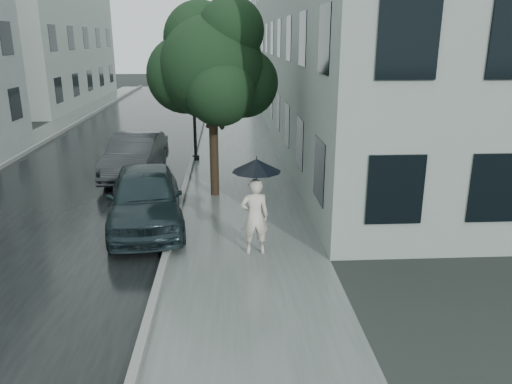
{
  "coord_description": "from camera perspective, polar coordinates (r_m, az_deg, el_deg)",
  "views": [
    {
      "loc": [
        -0.18,
        -8.29,
        4.65
      ],
      "look_at": [
        0.44,
        2.45,
        1.3
      ],
      "focal_mm": 35.0,
      "sensor_mm": 36.0,
      "label": 1
    }
  ],
  "objects": [
    {
      "name": "street_tree",
      "position": [
        14.87,
        -5.06,
        14.16
      ],
      "size": [
        3.89,
        3.54,
        5.75
      ],
      "color": "#332619",
      "rests_on": "ground"
    },
    {
      "name": "building_near",
      "position": [
        28.36,
        8.57,
        16.81
      ],
      "size": [
        7.02,
        36.0,
        9.0
      ],
      "color": "gray",
      "rests_on": "ground"
    },
    {
      "name": "car_far",
      "position": [
        17.83,
        -13.59,
        4.09
      ],
      "size": [
        1.78,
        4.45,
        1.44
      ],
      "primitive_type": "imported",
      "rotation": [
        0.0,
        0.0,
        -0.06
      ],
      "color": "#26292C",
      "rests_on": "ground"
    },
    {
      "name": "asphalt_road",
      "position": [
        21.39,
        -16.48,
        4.02
      ],
      "size": [
        6.85,
        60.0,
        0.0
      ],
      "primitive_type": "cube",
      "color": "black",
      "rests_on": "ground"
    },
    {
      "name": "sidewalk",
      "position": [
        20.82,
        -2.03,
        4.39
      ],
      "size": [
        3.5,
        60.0,
        0.01
      ],
      "primitive_type": "cube",
      "color": "slate",
      "rests_on": "ground"
    },
    {
      "name": "kerb_far",
      "position": [
        22.43,
        -25.25,
        3.86
      ],
      "size": [
        0.15,
        60.0,
        0.15
      ],
      "primitive_type": "cube",
      "color": "slate",
      "rests_on": "ground"
    },
    {
      "name": "car_near",
      "position": [
        12.94,
        -12.55,
        -0.57
      ],
      "size": [
        2.44,
        4.7,
        1.53
      ],
      "primitive_type": "imported",
      "rotation": [
        0.0,
        0.0,
        0.15
      ],
      "color": "#19262A",
      "rests_on": "ground"
    },
    {
      "name": "umbrella",
      "position": [
        10.62,
        0.06,
        3.06
      ],
      "size": [
        1.42,
        1.42,
        1.29
      ],
      "rotation": [
        0.0,
        0.0,
        0.43
      ],
      "color": "black",
      "rests_on": "ground"
    },
    {
      "name": "kerb_near",
      "position": [
        20.85,
        -7.07,
        4.48
      ],
      "size": [
        0.15,
        60.0,
        0.15
      ],
      "primitive_type": "cube",
      "color": "slate",
      "rests_on": "ground"
    },
    {
      "name": "building_far_b",
      "position": [
        40.64,
        -23.69,
        14.99
      ],
      "size": [
        7.02,
        18.0,
        8.0
      ],
      "color": "gray",
      "rests_on": "ground"
    },
    {
      "name": "lamp_post",
      "position": [
        19.44,
        -7.64,
        12.08
      ],
      "size": [
        0.85,
        0.34,
        5.13
      ],
      "rotation": [
        0.0,
        0.0,
        -0.08
      ],
      "color": "black",
      "rests_on": "ground"
    },
    {
      "name": "pedestrian",
      "position": [
        10.98,
        -0.15,
        -2.81
      ],
      "size": [
        0.66,
        0.46,
        1.74
      ],
      "primitive_type": "imported",
      "rotation": [
        0.0,
        0.0,
        3.22
      ],
      "color": "beige",
      "rests_on": "sidewalk"
    },
    {
      "name": "ground",
      "position": [
        9.51,
        -1.82,
        -11.99
      ],
      "size": [
        120.0,
        120.0,
        0.0
      ],
      "primitive_type": "plane",
      "color": "black",
      "rests_on": "ground"
    }
  ]
}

